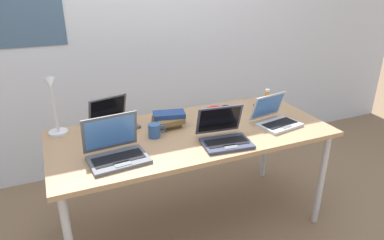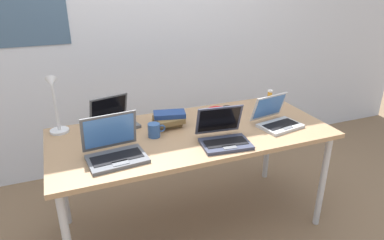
{
  "view_description": "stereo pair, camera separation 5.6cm",
  "coord_description": "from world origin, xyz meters",
  "px_view_note": "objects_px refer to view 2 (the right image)",
  "views": [
    {
      "loc": [
        -0.81,
        -1.88,
        1.69
      ],
      "look_at": [
        0.0,
        0.0,
        0.82
      ],
      "focal_mm": 32.45,
      "sensor_mm": 36.0,
      "label": 1
    },
    {
      "loc": [
        -0.76,
        -1.9,
        1.69
      ],
      "look_at": [
        0.0,
        0.0,
        0.82
      ],
      "focal_mm": 32.45,
      "sensor_mm": 36.0,
      "label": 2
    }
  ],
  "objects_px": {
    "laptop_far_corner": "(277,120)",
    "cell_phone": "(261,109)",
    "desk_lamp": "(55,105)",
    "laptop_front_right": "(224,136)",
    "headphones": "(218,111)",
    "laptop_front_left": "(114,121)",
    "computer_mouse": "(213,123)",
    "laptop_back_left": "(115,150)",
    "coffee_mug": "(154,130)",
    "pill_bottle": "(270,95)",
    "book_stack": "(168,119)"
  },
  "relations": [
    {
      "from": "laptop_far_corner",
      "to": "coffee_mug",
      "type": "relative_size",
      "value": 2.74
    },
    {
      "from": "computer_mouse",
      "to": "laptop_back_left",
      "type": "bearing_deg",
      "value": -157.29
    },
    {
      "from": "pill_bottle",
      "to": "coffee_mug",
      "type": "xyz_separation_m",
      "value": [
        -1.06,
        -0.32,
        0.0
      ]
    },
    {
      "from": "laptop_front_right",
      "to": "computer_mouse",
      "type": "xyz_separation_m",
      "value": [
        0.05,
        0.25,
        -0.03
      ]
    },
    {
      "from": "laptop_front_right",
      "to": "book_stack",
      "type": "relative_size",
      "value": 1.37
    },
    {
      "from": "laptop_back_left",
      "to": "pill_bottle",
      "type": "relative_size",
      "value": 4.25
    },
    {
      "from": "headphones",
      "to": "laptop_back_left",
      "type": "bearing_deg",
      "value": -154.96
    },
    {
      "from": "laptop_front_left",
      "to": "coffee_mug",
      "type": "xyz_separation_m",
      "value": [
        0.2,
        -0.25,
        0.0
      ]
    },
    {
      "from": "coffee_mug",
      "to": "book_stack",
      "type": "bearing_deg",
      "value": 43.48
    },
    {
      "from": "laptop_front_right",
      "to": "coffee_mug",
      "type": "height_order",
      "value": "laptop_front_right"
    },
    {
      "from": "laptop_far_corner",
      "to": "desk_lamp",
      "type": "bearing_deg",
      "value": 163.71
    },
    {
      "from": "laptop_front_right",
      "to": "laptop_far_corner",
      "type": "relative_size",
      "value": 1.02
    },
    {
      "from": "coffee_mug",
      "to": "laptop_front_right",
      "type": "bearing_deg",
      "value": -32.98
    },
    {
      "from": "desk_lamp",
      "to": "laptop_far_corner",
      "type": "xyz_separation_m",
      "value": [
        1.36,
        -0.4,
        -0.16
      ]
    },
    {
      "from": "laptop_back_left",
      "to": "computer_mouse",
      "type": "bearing_deg",
      "value": 15.63
    },
    {
      "from": "laptop_far_corner",
      "to": "headphones",
      "type": "height_order",
      "value": "laptop_far_corner"
    },
    {
      "from": "laptop_back_left",
      "to": "laptop_front_right",
      "type": "bearing_deg",
      "value": -5.27
    },
    {
      "from": "laptop_front_right",
      "to": "headphones",
      "type": "bearing_deg",
      "value": 68.23
    },
    {
      "from": "coffee_mug",
      "to": "laptop_front_left",
      "type": "bearing_deg",
      "value": 128.69
    },
    {
      "from": "cell_phone",
      "to": "laptop_back_left",
      "type": "bearing_deg",
      "value": -140.1
    },
    {
      "from": "desk_lamp",
      "to": "pill_bottle",
      "type": "xyz_separation_m",
      "value": [
        1.62,
        0.06,
        -0.16
      ]
    },
    {
      "from": "desk_lamp",
      "to": "laptop_front_left",
      "type": "relative_size",
      "value": 1.27
    },
    {
      "from": "pill_bottle",
      "to": "book_stack",
      "type": "relative_size",
      "value": 0.34
    },
    {
      "from": "book_stack",
      "to": "coffee_mug",
      "type": "distance_m",
      "value": 0.19
    },
    {
      "from": "laptop_far_corner",
      "to": "laptop_front_left",
      "type": "bearing_deg",
      "value": 158.89
    },
    {
      "from": "headphones",
      "to": "laptop_far_corner",
      "type": "bearing_deg",
      "value": -51.78
    },
    {
      "from": "laptop_front_right",
      "to": "cell_phone",
      "type": "xyz_separation_m",
      "value": [
        0.51,
        0.4,
        -0.04
      ]
    },
    {
      "from": "laptop_far_corner",
      "to": "computer_mouse",
      "type": "distance_m",
      "value": 0.43
    },
    {
      "from": "desk_lamp",
      "to": "laptop_front_left",
      "type": "height_order",
      "value": "desk_lamp"
    },
    {
      "from": "laptop_front_right",
      "to": "laptop_back_left",
      "type": "bearing_deg",
      "value": 174.73
    },
    {
      "from": "laptop_far_corner",
      "to": "cell_phone",
      "type": "relative_size",
      "value": 2.28
    },
    {
      "from": "book_stack",
      "to": "desk_lamp",
      "type": "bearing_deg",
      "value": 169.07
    },
    {
      "from": "desk_lamp",
      "to": "laptop_front_right",
      "type": "distance_m",
      "value": 1.05
    },
    {
      "from": "headphones",
      "to": "coffee_mug",
      "type": "bearing_deg",
      "value": -159.17
    },
    {
      "from": "computer_mouse",
      "to": "pill_bottle",
      "type": "xyz_separation_m",
      "value": [
        0.65,
        0.31,
        0.02
      ]
    },
    {
      "from": "laptop_back_left",
      "to": "coffee_mug",
      "type": "distance_m",
      "value": 0.33
    },
    {
      "from": "desk_lamp",
      "to": "laptop_front_left",
      "type": "distance_m",
      "value": 0.38
    },
    {
      "from": "headphones",
      "to": "coffee_mug",
      "type": "height_order",
      "value": "coffee_mug"
    },
    {
      "from": "laptop_far_corner",
      "to": "headphones",
      "type": "distance_m",
      "value": 0.44
    },
    {
      "from": "laptop_front_left",
      "to": "computer_mouse",
      "type": "relative_size",
      "value": 3.28
    },
    {
      "from": "cell_phone",
      "to": "headphones",
      "type": "xyz_separation_m",
      "value": [
        -0.34,
        0.05,
        0.01
      ]
    },
    {
      "from": "computer_mouse",
      "to": "pill_bottle",
      "type": "height_order",
      "value": "pill_bottle"
    },
    {
      "from": "computer_mouse",
      "to": "laptop_front_right",
      "type": "bearing_deg",
      "value": -93.96
    },
    {
      "from": "laptop_front_left",
      "to": "cell_phone",
      "type": "height_order",
      "value": "laptop_front_left"
    },
    {
      "from": "coffee_mug",
      "to": "headphones",
      "type": "bearing_deg",
      "value": 20.83
    },
    {
      "from": "laptop_front_right",
      "to": "laptop_back_left",
      "type": "xyz_separation_m",
      "value": [
        -0.64,
        0.06,
        0.0
      ]
    },
    {
      "from": "desk_lamp",
      "to": "pill_bottle",
      "type": "bearing_deg",
      "value": 2.23
    },
    {
      "from": "computer_mouse",
      "to": "cell_phone",
      "type": "bearing_deg",
      "value": 24.21
    },
    {
      "from": "coffee_mug",
      "to": "computer_mouse",
      "type": "bearing_deg",
      "value": 2.28
    },
    {
      "from": "laptop_far_corner",
      "to": "pill_bottle",
      "type": "distance_m",
      "value": 0.53
    }
  ]
}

